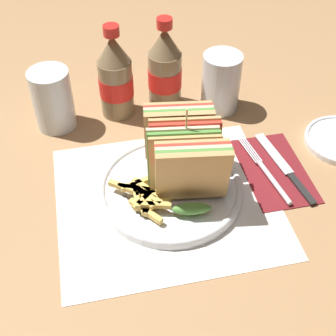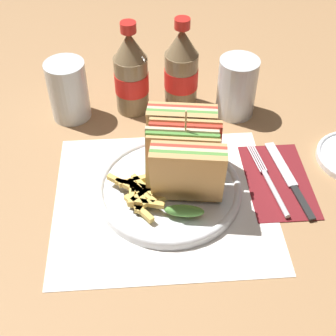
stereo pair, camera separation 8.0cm
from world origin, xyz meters
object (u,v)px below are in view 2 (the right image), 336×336
fork (271,185)px  coke_bottle_near (131,74)px  coke_bottle_far (181,70)px  club_sandwich (184,155)px  glass_near (236,91)px  knife (290,179)px  glass_far (68,90)px  plate_main (169,188)px

fork → coke_bottle_near: size_ratio=0.92×
coke_bottle_near → coke_bottle_far: size_ratio=1.00×
club_sandwich → glass_near: club_sandwich is taller
knife → coke_bottle_near: 0.37m
club_sandwich → coke_bottle_far: coke_bottle_far is taller
club_sandwich → coke_bottle_near: 0.25m
coke_bottle_near → coke_bottle_far: same height
knife → glass_near: size_ratio=1.57×
coke_bottle_near → glass_far: (-0.13, -0.01, -0.02)m
coke_bottle_near → club_sandwich: bearing=-70.3°
club_sandwich → glass_far: size_ratio=1.59×
knife → glass_near: (-0.06, 0.21, 0.05)m
plate_main → club_sandwich: (0.03, 0.01, 0.07)m
glass_far → glass_near: bearing=-2.2°
fork → coke_bottle_near: (-0.24, 0.25, 0.08)m
fork → glass_near: size_ratio=1.46×
plate_main → glass_near: (0.15, 0.22, 0.04)m
coke_bottle_near → coke_bottle_far: (0.10, 0.01, 0.00)m
coke_bottle_far → glass_far: bearing=-174.4°
glass_near → glass_far: same height
glass_near → plate_main: bearing=-124.8°
plate_main → coke_bottle_near: coke_bottle_near is taller
glass_near → knife: bearing=-73.0°
coke_bottle_far → plate_main: bearing=-99.7°
fork → knife: size_ratio=0.93×
coke_bottle_near → knife: bearing=-40.8°
fork → glass_far: (-0.36, 0.24, 0.05)m
fork → glass_near: 0.23m
plate_main → knife: (0.22, 0.01, -0.00)m
fork → glass_far: size_ratio=1.46×
coke_bottle_near → glass_near: size_ratio=1.58×
glass_near → glass_far: size_ratio=1.00×
plate_main → coke_bottle_far: bearing=80.3°
fork → coke_bottle_far: size_ratio=0.92×
club_sandwich → glass_near: (0.13, 0.21, -0.02)m
coke_bottle_far → glass_far: 0.23m
fork → coke_bottle_near: bearing=124.8°
plate_main → club_sandwich: club_sandwich is taller
plate_main → coke_bottle_far: size_ratio=1.28×
knife → coke_bottle_near: coke_bottle_near is taller
club_sandwich → knife: bearing=-0.2°
coke_bottle_near → coke_bottle_far: bearing=4.3°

